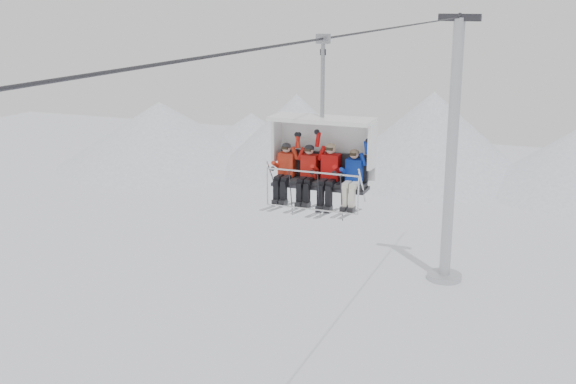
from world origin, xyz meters
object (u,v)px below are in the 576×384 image
at_px(skier_center_right, 329,173).
at_px(skier_far_right, 353,177).
at_px(lift_tower_right, 451,172).
at_px(chairlift_carrier, 324,150).
at_px(skier_far_left, 285,170).
at_px(skier_center_left, 308,172).

relative_size(skier_center_right, skier_far_right, 1.00).
distance_m(lift_tower_right, skier_far_right, 20.52).
relative_size(chairlift_carrier, skier_far_right, 2.36).
xyz_separation_m(skier_center_right, skier_far_right, (0.57, -0.01, -0.04)).
relative_size(skier_far_left, skier_center_left, 1.00).
xyz_separation_m(skier_center_left, skier_far_right, (1.11, -0.00, -0.01)).
distance_m(lift_tower_right, skier_far_left, 20.52).
bearing_deg(lift_tower_right, skier_far_right, -87.63).
relative_size(skier_far_left, skier_center_right, 1.00).
height_order(chairlift_carrier, skier_far_right, chairlift_carrier).
bearing_deg(lift_tower_right, skier_center_right, -89.27).
bearing_deg(skier_center_right, chairlift_carrier, 130.10).
distance_m(skier_far_left, skier_far_right, 1.69).
height_order(lift_tower_right, skier_far_right, lift_tower_right).
bearing_deg(skier_center_right, skier_far_right, -1.29).
height_order(skier_center_left, skier_far_right, skier_center_left).
bearing_deg(chairlift_carrier, skier_center_right, -49.90).
bearing_deg(skier_far_left, chairlift_carrier, 19.91).
bearing_deg(skier_center_left, lift_tower_right, 89.20).
bearing_deg(lift_tower_right, skier_far_left, -92.47).
relative_size(skier_center_left, skier_center_right, 1.00).
xyz_separation_m(chairlift_carrier, skier_far_right, (0.83, -0.32, -0.51)).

